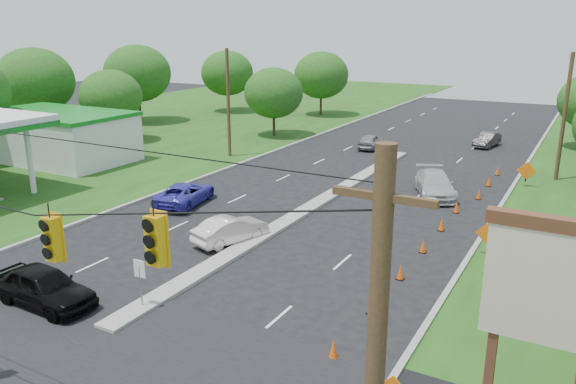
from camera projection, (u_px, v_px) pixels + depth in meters
The scene contains 31 objects.
curb_left at pixel (254, 160), 46.79m from camera, with size 0.25×110.00×0.16m, color gray.
curb_right at pixel (510, 193), 37.37m from camera, with size 0.25×110.00×0.16m, color gray.
median at pixel (314, 206), 34.53m from camera, with size 1.00×34.00×0.18m, color gray.
median_sign at pixel (140, 275), 21.53m from camera, with size 0.55×0.06×2.05m.
utility_pole_far_left at pixel (228, 104), 46.64m from camera, with size 0.28×0.28×9.00m, color #422D1C.
utility_pole_far_right at pixel (564, 118), 39.18m from camera, with size 0.28×0.28×9.00m, color #422D1C.
gas_station at pixel (42, 133), 44.18m from camera, with size 18.40×19.70×5.20m.
pylon_sign at pixel (559, 296), 14.32m from camera, with size 5.90×2.30×6.12m.
cone_1 at pixel (334, 349), 18.56m from camera, with size 0.32×0.32×0.70m, color #EB5007.
cone_2 at pixel (372, 305), 21.49m from camera, with size 0.32×0.32×0.70m, color #EB5007.
cone_3 at pixel (400, 272), 24.43m from camera, with size 0.32×0.32×0.70m, color #EB5007.
cone_4 at pixel (423, 246), 27.37m from camera, with size 0.32×0.32×0.70m, color #EB5007.
cone_5 at pixel (441, 225), 30.30m from camera, with size 0.32×0.32×0.70m, color #EB5007.
cone_6 at pixel (457, 207), 33.24m from camera, with size 0.32×0.32×0.70m, color #EB5007.
cone_7 at pixel (479, 194), 35.90m from camera, with size 0.32×0.32×0.70m, color #EB5007.
cone_8 at pixel (489, 181), 38.83m from camera, with size 0.32×0.32×0.70m, color #EB5007.
cone_9 at pixel (498, 171), 41.77m from camera, with size 0.32×0.32×0.70m, color #EB5007.
work_sign_1 at pixel (489, 235), 26.67m from camera, with size 1.27×0.58×1.37m.
work_sign_2 at pixel (527, 172), 38.42m from camera, with size 1.27×0.58×1.37m.
tree_2 at pixel (111, 96), 52.97m from camera, with size 5.88×5.88×6.86m.
tree_3 at pixel (137, 73), 63.81m from camera, with size 7.56×7.56×8.82m.
tree_4 at pixel (227, 73), 72.18m from camera, with size 6.72×6.72×7.84m.
tree_5 at pixel (274, 93), 55.77m from camera, with size 5.88×5.88×6.86m.
tree_6 at pixel (321, 75), 69.11m from camera, with size 6.72×6.72×7.84m.
tree_14 at pixel (35, 81), 54.67m from camera, with size 7.56×7.56×8.82m.
black_sedan at pixel (44, 287), 22.03m from camera, with size 1.87×4.66×1.59m, color black.
white_sedan at pixel (231, 230), 28.62m from camera, with size 1.42×4.08×1.34m, color #F4D8D6.
blue_pickup at pixel (185, 193), 34.82m from camera, with size 2.27×4.92×1.37m, color #3B31AF.
silver_car_far at pixel (435, 184), 36.54m from camera, with size 2.19×5.39×1.56m, color #B8B8B8.
silver_car_oncoming at pixel (370, 141), 50.89m from camera, with size 1.56×3.88×1.32m, color gray.
dark_car_receding at pixel (487, 140), 51.70m from camera, with size 1.38×3.96×1.31m, color #302B2C.
Camera 1 is at (14.58, -8.52, 10.57)m, focal length 35.00 mm.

